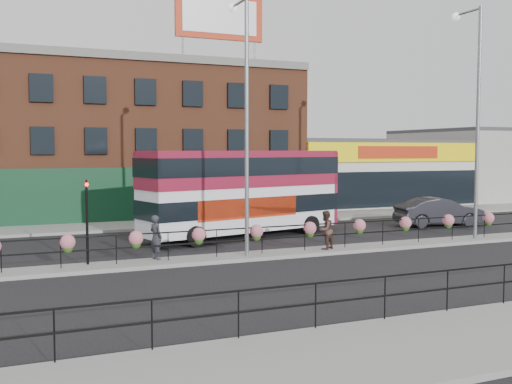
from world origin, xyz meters
name	(u,v)px	position (x,y,z in m)	size (l,w,h in m)	color
ground	(284,255)	(0.00, 0.00, 0.00)	(120.00, 120.00, 0.00)	black
south_pavement	(501,333)	(0.00, -12.00, 0.07)	(60.00, 4.00, 0.15)	gray
north_pavement	(198,222)	(0.00, 12.00, 0.07)	(60.00, 4.00, 0.15)	gray
median	(284,254)	(0.00, 0.00, 0.07)	(60.00, 1.60, 0.15)	gray
yellow_line_inner	(437,312)	(0.00, -9.70, 0.01)	(60.00, 0.10, 0.01)	gold
yellow_line_outer	(441,314)	(0.00, -9.88, 0.01)	(60.00, 0.10, 0.01)	gold
brick_building	(108,140)	(-4.00, 19.96, 5.13)	(25.00, 12.21, 10.30)	brown
supermarket	(354,172)	(16.00, 19.90, 2.65)	(15.00, 12.25, 5.30)	silver
warehouse_east	(489,164)	(30.75, 20.00, 3.15)	(14.50, 12.00, 6.30)	#9E9D99
billboard	(220,17)	(2.50, 14.99, 13.18)	(6.00, 0.29, 4.40)	#B62B10
median_railing	(284,231)	(0.00, 0.00, 1.05)	(30.04, 0.56, 1.23)	black
south_railing	(385,288)	(-2.00, -10.10, 0.96)	(20.04, 0.05, 1.12)	black
double_decker_bus	(244,184)	(0.41, 5.58, 2.72)	(11.23, 5.10, 4.42)	white
car	(439,212)	(12.63, 5.26, 0.84)	(5.34, 2.74, 1.68)	black
pedestrian_a	(156,237)	(-5.38, 0.40, 1.03)	(0.64, 0.75, 1.75)	#292A32
pedestrian_b	(325,230)	(1.97, -0.07, 0.99)	(1.02, 0.94, 1.68)	#462F28
lamp_column_west	(244,103)	(-1.76, 0.09, 6.35)	(0.38, 1.83, 10.46)	slate
lamp_column_east	(474,102)	(10.32, 0.19, 6.78)	(0.40, 1.96, 11.20)	slate
traffic_light_median	(87,203)	(-8.00, 0.39, 2.47)	(0.15, 0.28, 3.65)	black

